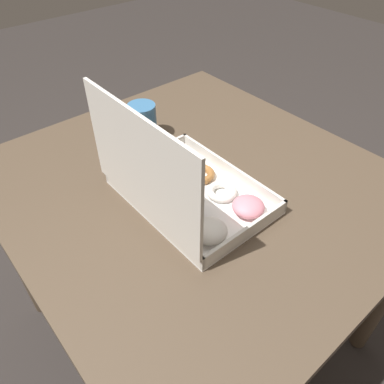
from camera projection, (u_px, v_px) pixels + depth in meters
name	position (u px, v px, depth m)	size (l,w,h in m)	color
ground_plane	(194.00, 323.00, 1.48)	(8.00, 8.00, 0.00)	#2D2826
dining_table	(195.00, 208.00, 1.06)	(1.01, 0.95, 0.74)	#4C3D2D
donut_box	(183.00, 188.00, 0.89)	(0.38, 0.28, 0.29)	white
coffee_mug	(142.00, 121.00, 1.12)	(0.08, 0.08, 0.11)	teal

